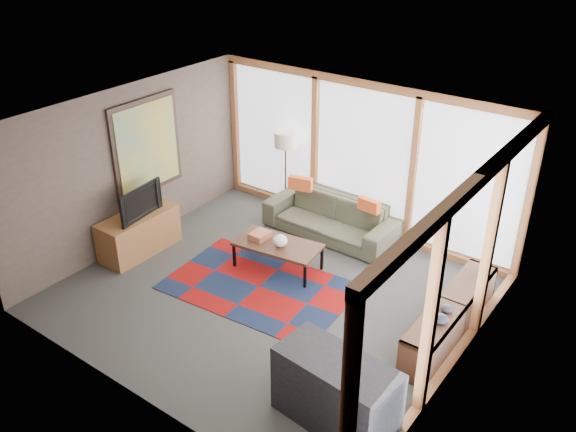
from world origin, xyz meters
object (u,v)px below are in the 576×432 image
Objects in this scene: bookshelf at (450,319)px; tv_console at (139,233)px; sofa at (331,217)px; television at (137,201)px; bar_counter at (336,392)px; coffee_table at (278,256)px; floor_lamp at (285,173)px.

bookshelf is 4.94m from tv_console.
sofa is at bearing 45.85° from tv_console.
television is at bearing -132.52° from sofa.
bookshelf is 2.14m from bar_counter.
sofa is 1.35m from coffee_table.
floor_lamp is 5.00m from bar_counter.
sofa is 3.13m from tv_console.
bookshelf is 1.66× the size of bar_counter.
television is (-4.81, -0.91, 0.64)m from bookshelf.
tv_console is 0.99× the size of bar_counter.
bar_counter is (2.25, -3.44, 0.09)m from sofa.
floor_lamp is at bearing 66.77° from tv_console.
bar_counter is at bearing -47.49° from floor_lamp.
coffee_table is at bearing -57.25° from floor_lamp.
television is at bearing 170.41° from bar_counter.
coffee_table is at bearing -179.86° from bookshelf.
television reaches higher than tv_console.
tv_console is 1.47× the size of television.
bookshelf is at bearing -22.60° from floor_lamp.
coffee_table is at bearing 143.89° from bar_counter.
bar_counter reaches higher than bookshelf.
sofa is 2.99m from bookshelf.
sofa reaches higher than tv_console.
floor_lamp is at bearing 157.40° from bookshelf.
tv_console is at bearing -133.23° from sofa.
tv_console reaches higher than coffee_table.
tv_console is at bearing 79.86° from television.
bar_counter is at bearing -55.80° from sofa.
bookshelf is at bearing -25.64° from sofa.
floor_lamp is 1.16× the size of tv_console.
floor_lamp is at bearing -29.28° from television.
television reaches higher than bookshelf.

